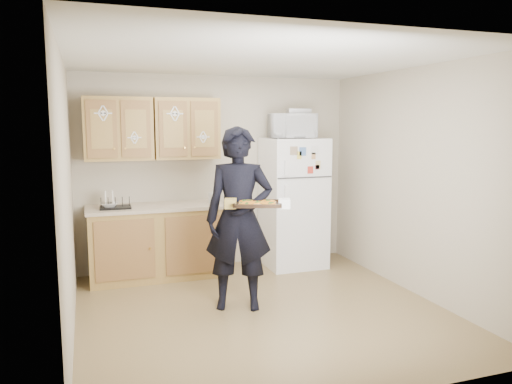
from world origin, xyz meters
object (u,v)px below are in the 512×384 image
at_px(person, 239,219).
at_px(microwave, 292,126).
at_px(dish_rack, 115,202).
at_px(refrigerator, 293,203).
at_px(baking_tray, 257,204).

height_order(person, microwave, microwave).
bearing_deg(dish_rack, person, -47.85).
distance_m(refrigerator, microwave, 1.01).
height_order(person, dish_rack, person).
bearing_deg(dish_rack, baking_tray, -51.25).
xyz_separation_m(refrigerator, person, (-1.14, -1.25, 0.08)).
height_order(refrigerator, microwave, microwave).
distance_m(refrigerator, dish_rack, 2.28).
bearing_deg(baking_tray, dish_rack, 147.93).
bearing_deg(refrigerator, person, -132.19).
bearing_deg(microwave, refrigerator, 50.90).
relative_size(refrigerator, person, 0.91).
relative_size(microwave, dish_rack, 1.60).
bearing_deg(dish_rack, refrigerator, -0.02).
height_order(refrigerator, dish_rack, refrigerator).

